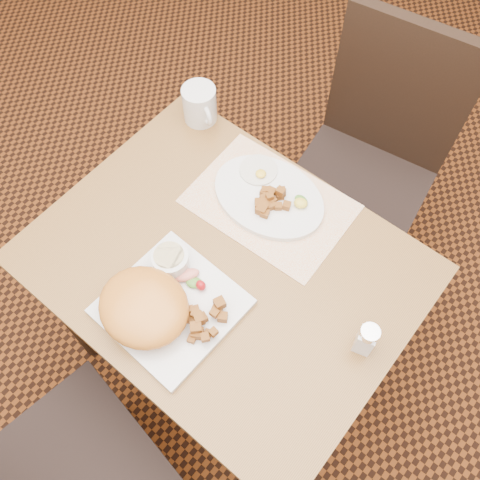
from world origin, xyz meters
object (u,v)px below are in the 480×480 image
(plate_square, at_px, (172,307))
(coffee_mug, at_px, (200,105))
(plate_oval, at_px, (269,197))
(table, at_px, (225,281))
(chair_far, at_px, (371,155))
(salt_shaker, at_px, (366,339))

(plate_square, xyz_separation_m, coffee_mug, (-0.33, 0.48, 0.05))
(plate_square, bearing_deg, plate_oval, 91.81)
(table, relative_size, chair_far, 0.93)
(plate_square, bearing_deg, chair_far, 85.65)
(plate_oval, bearing_deg, table, -82.24)
(table, bearing_deg, salt_shaker, 4.93)
(chair_far, distance_m, salt_shaker, 0.76)
(salt_shaker, relative_size, coffee_mug, 0.84)
(coffee_mug, bearing_deg, table, -41.79)
(chair_far, height_order, plate_square, chair_far)
(plate_oval, xyz_separation_m, coffee_mug, (-0.32, 0.10, 0.04))
(chair_far, height_order, plate_oval, chair_far)
(chair_far, relative_size, salt_shaker, 9.70)
(table, xyz_separation_m, plate_square, (-0.02, -0.17, 0.12))
(plate_oval, relative_size, coffee_mug, 2.55)
(salt_shaker, xyz_separation_m, coffee_mug, (-0.72, 0.28, 0.00))
(plate_square, height_order, coffee_mug, coffee_mug)
(chair_far, relative_size, plate_square, 3.46)
(table, xyz_separation_m, salt_shaker, (0.37, 0.03, 0.16))
(plate_square, relative_size, coffee_mug, 2.35)
(plate_square, bearing_deg, table, 84.24)
(salt_shaker, bearing_deg, chair_far, 117.05)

